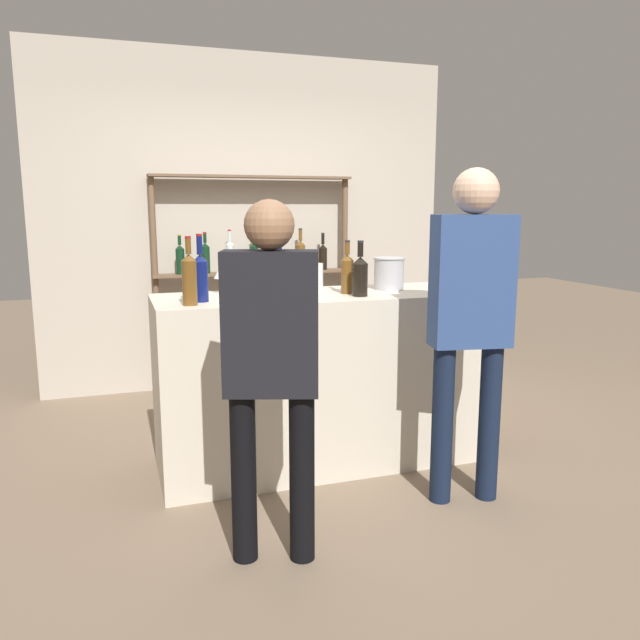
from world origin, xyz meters
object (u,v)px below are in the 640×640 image
Objects in this scene: counter_bottle_1 at (347,273)px; counter_bottle_0 at (200,276)px; wine_glass at (221,273)px; customer_right at (471,308)px; ice_bucket at (389,273)px; counter_bottle_2 at (189,278)px; customer_left at (271,355)px; counter_bottle_3 at (360,275)px; cork_jar at (315,277)px.

counter_bottle_0 is at bearing -176.54° from counter_bottle_1.
customer_right reaches higher than wine_glass.
counter_bottle_2 is at bearing -168.55° from ice_bucket.
ice_bucket is at bearing -7.73° from wine_glass.
ice_bucket is 0.11× the size of customer_right.
counter_bottle_1 is 0.18× the size of customer_right.
counter_bottle_1 is 0.20× the size of customer_left.
customer_right is 1.13m from customer_left.
counter_bottle_2 is at bearing -170.41° from counter_bottle_1.
customer_left reaches higher than counter_bottle_3.
counter_bottle_0 is 0.86m from counter_bottle_1.
customer_left is (-0.73, -0.80, -0.23)m from counter_bottle_3.
customer_left is (-1.10, -0.24, -0.11)m from customer_right.
counter_bottle_0 reaches higher than counter_bottle_2.
counter_bottle_1 is at bearing 41.19° from customer_right.
counter_bottle_3 is 0.18× the size of customer_right.
cork_jar is (0.80, 0.35, -0.06)m from counter_bottle_2.
counter_bottle_1 is at bearing -18.27° from wine_glass.
counter_bottle_1 is 1.89× the size of wine_glass.
counter_bottle_0 is 1.85× the size of ice_bucket.
counter_bottle_1 is 0.13m from counter_bottle_3.
ice_bucket is at bearing -26.52° from customer_left.
cork_jar is 0.10× the size of customer_right.
counter_bottle_0 is at bearing -172.87° from ice_bucket.
cork_jar is at bearing 18.84° from counter_bottle_0.
cork_jar is at bearing -3.85° from wine_glass.
ice_bucket is (1.18, 0.15, -0.04)m from counter_bottle_0.
counter_bottle_1 is 0.24m from cork_jar.
counter_bottle_3 is 1.61× the size of ice_bucket.
counter_bottle_3 is at bearing 44.50° from customer_right.
customer_left is at bearing -89.60° from wine_glass.
wine_glass is 0.11× the size of customer_left.
wine_glass is at bearing 176.15° from cork_jar.
counter_bottle_0 is at bearing -118.69° from wine_glass.
customer_right reaches higher than customer_left.
counter_bottle_3 is (0.03, -0.13, -0.00)m from counter_bottle_1.
counter_bottle_2 is 1.27m from ice_bucket.
wine_glass is at bearing 61.07° from customer_right.
counter_bottle_2 is 0.23× the size of customer_left.
counter_bottle_3 reaches higher than wine_glass.
ice_bucket is at bearing 7.13° from counter_bottle_0.
counter_bottle_1 is at bearing -163.16° from ice_bucket.
wine_glass is 0.84× the size of ice_bucket.
counter_bottle_3 is at bearing -77.08° from counter_bottle_1.
counter_bottle_0 is at bearing -161.16° from cork_jar.
counter_bottle_0 is 0.89m from counter_bottle_3.
counter_bottle_1 is at bearing 102.92° from counter_bottle_3.
counter_bottle_0 is 0.21× the size of customer_right.
counter_bottle_0 is 2.19× the size of wine_glass.
wine_glass is 1.00× the size of cork_jar.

